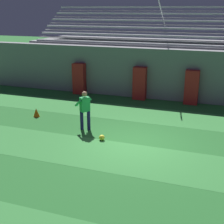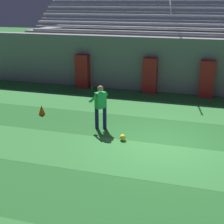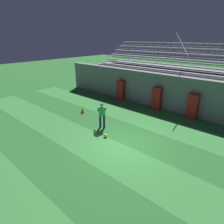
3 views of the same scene
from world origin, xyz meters
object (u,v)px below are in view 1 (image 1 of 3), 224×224
padding_pillar_far_left (79,79)px  water_bottle (87,94)px  padding_pillar_gate_left (140,83)px  soccer_ball (102,138)px  padding_pillar_gate_right (192,87)px  traffic_cone (36,112)px  goalkeeper (85,108)px

padding_pillar_far_left → water_bottle: bearing=-34.0°
padding_pillar_gate_left → soccer_ball: size_ratio=8.27×
padding_pillar_far_left → soccer_ball: padding_pillar_far_left is taller
padding_pillar_gate_right → soccer_ball: bearing=-114.2°
padding_pillar_gate_right → water_bottle: bearing=-175.4°
padding_pillar_gate_right → traffic_cone: padding_pillar_gate_right is taller
padding_pillar_gate_left → water_bottle: bearing=-171.2°
padding_pillar_far_left → water_bottle: 1.15m
padding_pillar_gate_left → traffic_cone: 5.98m
padding_pillar_gate_right → padding_pillar_far_left: bearing=180.0°
padding_pillar_far_left → traffic_cone: (-0.14, -4.53, -0.70)m
padding_pillar_gate_left → goalkeeper: (-0.98, -5.29, 0.04)m
soccer_ball → water_bottle: (-3.08, 5.64, 0.01)m
padding_pillar_gate_right → goalkeeper: size_ratio=1.09×
goalkeeper → traffic_cone: (-2.85, 0.75, -0.74)m
padding_pillar_gate_right → padding_pillar_gate_left: bearing=180.0°
traffic_cone → water_bottle: 4.15m
padding_pillar_gate_left → padding_pillar_far_left: bearing=180.0°
padding_pillar_gate_left → padding_pillar_gate_right: same height
goalkeeper → traffic_cone: size_ratio=3.98×
padding_pillar_gate_right → traffic_cone: (-6.66, -4.53, -0.70)m
padding_pillar_far_left → traffic_cone: 4.59m
padding_pillar_far_left → traffic_cone: padding_pillar_far_left is taller
padding_pillar_gate_left → padding_pillar_gate_right: 2.82m
padding_pillar_gate_left → goalkeeper: padding_pillar_gate_left is taller
goalkeeper → water_bottle: (-2.02, 4.82, -0.83)m
padding_pillar_gate_left → water_bottle: (-3.00, -0.47, -0.79)m
water_bottle → traffic_cone: bearing=-101.5°
padding_pillar_gate_left → traffic_cone: bearing=-130.2°
padding_pillar_far_left → goalkeeper: bearing=-62.9°
padding_pillar_far_left → water_bottle: size_ratio=7.58×
goalkeeper → soccer_ball: 1.59m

